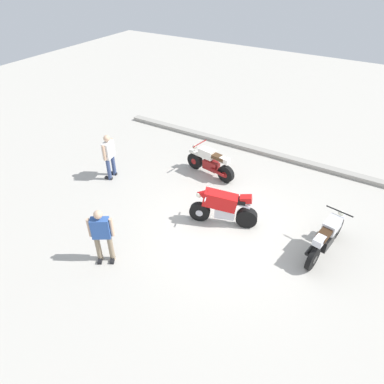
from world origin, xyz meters
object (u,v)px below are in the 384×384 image
Objects in this scene: motorcycle_cream_vintage at (210,163)px; person_in_blue_shirt at (102,233)px; motorcycle_red_sportbike at (223,206)px; motorcycle_silver_cruiser at (327,237)px; person_in_white_shirt at (109,154)px.

person_in_blue_shirt reaches higher than motorcycle_cream_vintage.
person_in_blue_shirt is at bearing 95.47° from motorcycle_cream_vintage.
motorcycle_red_sportbike is 1.20× the size of person_in_blue_shirt.
motorcycle_cream_vintage is 0.94× the size of motorcycle_silver_cruiser.
motorcycle_red_sportbike is 2.82m from motorcycle_silver_cruiser.
motorcycle_red_sportbike is 3.40m from person_in_blue_shirt.
motorcycle_red_sportbike is at bearing 113.51° from person_in_blue_shirt.
motorcycle_red_sportbike is at bearing 106.45° from motorcycle_silver_cruiser.
motorcycle_silver_cruiser is at bearing 167.29° from motorcycle_red_sportbike.
motorcycle_silver_cruiser is (2.80, 0.31, -0.07)m from motorcycle_red_sportbike.
motorcycle_cream_vintage is at bearing 77.92° from motorcycle_silver_cruiser.
motorcycle_cream_vintage is 4.91m from person_in_blue_shirt.
person_in_white_shirt reaches higher than motorcycle_silver_cruiser.
motorcycle_silver_cruiser is 7.17m from person_in_white_shirt.
motorcycle_cream_vintage is 1.22× the size of person_in_white_shirt.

